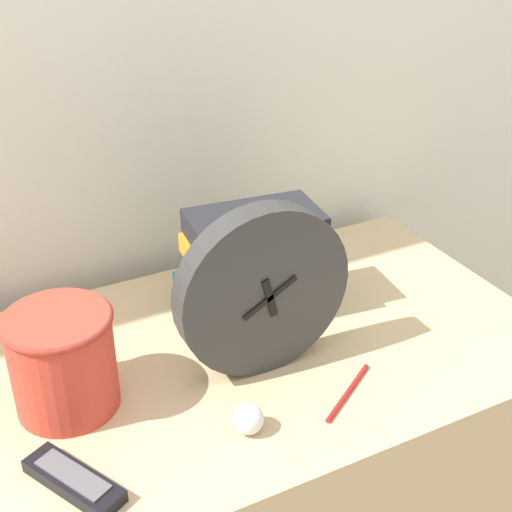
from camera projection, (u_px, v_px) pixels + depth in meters
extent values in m
cube|color=silver|center=(104.00, 26.00, 1.25)|extent=(6.00, 0.04, 2.40)
cube|color=tan|center=(207.00, 512.00, 1.37)|extent=(1.23, 0.61, 0.72)
cylinder|color=#333333|center=(263.00, 290.00, 1.12)|extent=(0.29, 0.05, 0.29)
cylinder|color=silver|center=(267.00, 295.00, 1.11)|extent=(0.26, 0.01, 0.26)
cube|color=black|center=(269.00, 297.00, 1.10)|extent=(0.03, 0.01, 0.07)
cube|color=black|center=(269.00, 297.00, 1.10)|extent=(0.10, 0.01, 0.06)
cylinder|color=black|center=(269.00, 297.00, 1.10)|extent=(0.01, 0.01, 0.01)
cube|color=white|center=(250.00, 306.00, 1.31)|extent=(0.20, 0.16, 0.03)
cube|color=#2D9ED1|center=(243.00, 287.00, 1.32)|extent=(0.25, 0.20, 0.02)
cube|color=#7A3899|center=(243.00, 278.00, 1.29)|extent=(0.20, 0.16, 0.04)
cube|color=green|center=(259.00, 257.00, 1.29)|extent=(0.23, 0.19, 0.03)
cube|color=orange|center=(251.00, 248.00, 1.25)|extent=(0.24, 0.16, 0.03)
cube|color=#232328|center=(254.00, 224.00, 1.25)|extent=(0.25, 0.16, 0.04)
cylinder|color=#C63D2D|center=(63.00, 362.00, 1.06)|extent=(0.16, 0.16, 0.16)
torus|color=#9F3024|center=(56.00, 320.00, 1.02)|extent=(0.17, 0.17, 0.01)
cube|color=black|center=(74.00, 481.00, 0.95)|extent=(0.11, 0.16, 0.02)
cube|color=#59595E|center=(73.00, 475.00, 0.95)|extent=(0.08, 0.12, 0.00)
sphere|color=white|center=(248.00, 419.00, 1.04)|extent=(0.05, 0.05, 0.05)
cylinder|color=#B21E1E|center=(348.00, 392.00, 1.12)|extent=(0.13, 0.09, 0.01)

